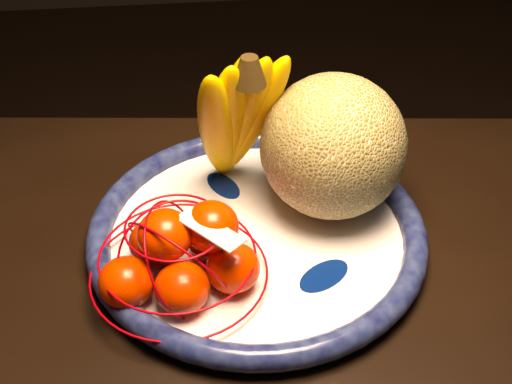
{
  "coord_description": "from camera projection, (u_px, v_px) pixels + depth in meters",
  "views": [
    {
      "loc": [
        -0.08,
        -0.57,
        1.27
      ],
      "look_at": [
        -0.01,
        0.05,
        0.76
      ],
      "focal_mm": 50.0,
      "sensor_mm": 36.0,
      "label": 1
    }
  ],
  "objects": [
    {
      "name": "banana_bunch",
      "position": [
        234.0,
        114.0,
        0.83
      ],
      "size": [
        0.14,
        0.14,
        0.22
      ],
      "rotation": [
        0.0,
        0.0,
        0.37
      ],
      "color": "#F2B200",
      "rests_on": "fruit_bowl"
    },
    {
      "name": "fruit_bowl",
      "position": [
        257.0,
        233.0,
        0.83
      ],
      "size": [
        0.4,
        0.4,
        0.03
      ],
      "rotation": [
        0.0,
        0.0,
        -0.02
      ],
      "color": "white",
      "rests_on": "dining_table"
    },
    {
      "name": "cantaloupe",
      "position": [
        333.0,
        146.0,
        0.82
      ],
      "size": [
        0.17,
        0.17,
        0.17
      ],
      "primitive_type": "sphere",
      "color": "olive",
      "rests_on": "fruit_bowl"
    },
    {
      "name": "price_tag",
      "position": [
        210.0,
        229.0,
        0.71
      ],
      "size": [
        0.07,
        0.07,
        0.01
      ],
      "primitive_type": "cube",
      "rotation": [
        -0.14,
        0.1,
        -0.75
      ],
      "color": "white",
      "rests_on": "mandarin_bag"
    },
    {
      "name": "mandarin_bag",
      "position": [
        183.0,
        255.0,
        0.75
      ],
      "size": [
        0.2,
        0.2,
        0.12
      ],
      "rotation": [
        0.0,
        0.0,
        -0.06
      ],
      "color": "#EC2500",
      "rests_on": "fruit_bowl"
    }
  ]
}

